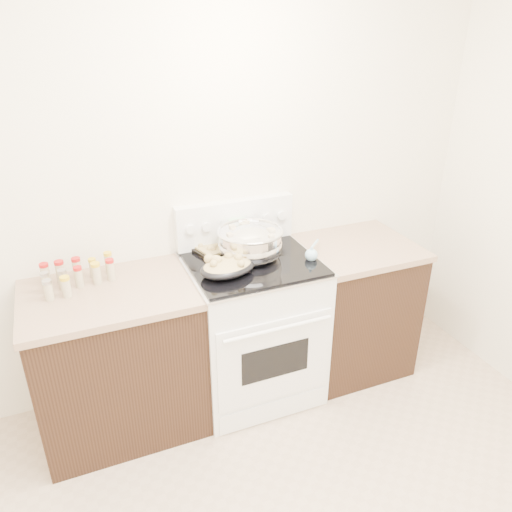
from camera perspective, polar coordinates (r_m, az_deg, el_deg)
name	(u,v)px	position (r m, az deg, el deg)	size (l,w,h in m)	color
room_shell	(332,247)	(1.32, 8.70, 0.98)	(4.10, 3.60, 2.75)	white
counter_left	(119,360)	(3.04, -15.38, -11.36)	(0.93, 0.67, 0.92)	black
counter_right	(351,305)	(3.49, 10.82, -5.57)	(0.73, 0.67, 0.92)	black
kitchen_range	(253,325)	(3.17, -0.38, -7.92)	(0.78, 0.73, 1.22)	white
mixing_bowl	(250,243)	(2.95, -0.68, 1.45)	(0.42, 0.42, 0.23)	silver
roasting_pan	(227,266)	(2.78, -3.34, -1.16)	(0.37, 0.30, 0.11)	black
baking_sheet	(222,244)	(3.13, -3.85, 1.39)	(0.46, 0.38, 0.06)	black
wooden_spoon	(246,259)	(2.95, -1.16, -0.30)	(0.20, 0.18, 0.04)	#AC874E
blue_ladle	(312,254)	(2.98, 6.39, 0.28)	(0.19, 0.23, 0.10)	#96C6E0
spice_jars	(75,275)	(2.88, -20.00, -2.03)	(0.38, 0.24, 0.13)	#BFB28C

